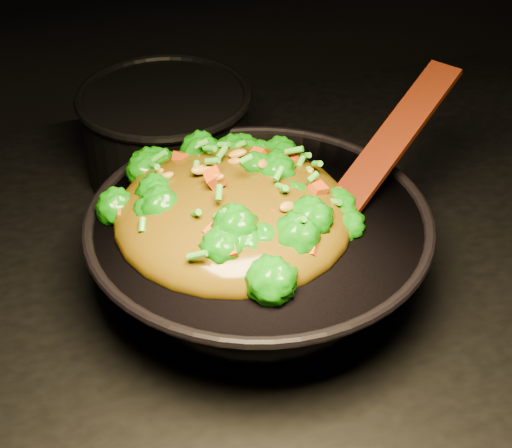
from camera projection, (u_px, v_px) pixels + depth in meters
name	position (u px, v px, depth m)	size (l,w,h in m)	color
wok	(259.00, 255.00, 0.98)	(0.41, 0.41, 0.11)	black
stir_fry	(233.00, 185.00, 0.91)	(0.29, 0.29, 0.10)	#147808
spatula	(387.00, 146.00, 0.98)	(0.30, 0.04, 0.01)	#3C1A05
back_pot	(167.00, 134.00, 1.18)	(0.25, 0.25, 0.14)	black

